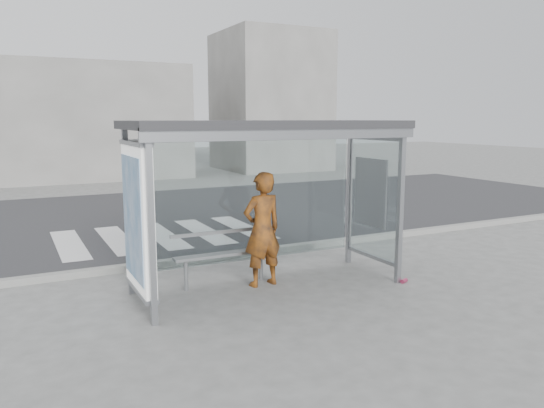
# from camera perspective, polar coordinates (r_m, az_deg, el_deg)

# --- Properties ---
(ground) EXTENTS (80.00, 80.00, 0.00)m
(ground) POSITION_cam_1_polar(r_m,az_deg,el_deg) (8.48, -0.35, -9.01)
(ground) COLOR slate
(ground) RESTS_ON ground
(road) EXTENTS (30.00, 10.00, 0.01)m
(road) POSITION_cam_1_polar(r_m,az_deg,el_deg) (14.90, -12.40, -1.25)
(road) COLOR #2E2E31
(road) RESTS_ON ground
(curb) EXTENTS (30.00, 0.18, 0.12)m
(curb) POSITION_cam_1_polar(r_m,az_deg,el_deg) (10.18, -5.26, -5.59)
(curb) COLOR gray
(curb) RESTS_ON ground
(crosswalk) EXTENTS (4.55, 3.00, 0.00)m
(crosswalk) POSITION_cam_1_polar(r_m,az_deg,el_deg) (12.40, -11.75, -3.33)
(crosswalk) COLOR silver
(crosswalk) RESTS_ON ground
(bus_shelter) EXTENTS (4.25, 1.65, 2.62)m
(bus_shelter) POSITION_cam_1_polar(r_m,az_deg,el_deg) (7.99, -2.96, 4.39)
(bus_shelter) COLOR gray
(bus_shelter) RESTS_ON ground
(building_center) EXTENTS (8.00, 5.00, 5.00)m
(building_center) POSITION_cam_1_polar(r_m,az_deg,el_deg) (25.47, -18.85, 8.37)
(building_center) COLOR slate
(building_center) RESTS_ON ground
(building_right) EXTENTS (5.00, 5.00, 7.00)m
(building_right) POSITION_cam_1_polar(r_m,az_deg,el_deg) (28.20, -0.21, 10.92)
(building_right) COLOR slate
(building_right) RESTS_ON ground
(person) EXTENTS (0.71, 0.51, 1.83)m
(person) POSITION_cam_1_polar(r_m,az_deg,el_deg) (8.39, -1.05, -2.74)
(person) COLOR orange
(person) RESTS_ON ground
(bench) EXTENTS (1.66, 0.31, 0.86)m
(bench) POSITION_cam_1_polar(r_m,az_deg,el_deg) (8.56, -5.21, -5.31)
(bench) COLOR gray
(bench) RESTS_ON ground
(soda_can) EXTENTS (0.14, 0.11, 0.07)m
(soda_can) POSITION_cam_1_polar(r_m,az_deg,el_deg) (8.98, 14.02, -8.02)
(soda_can) COLOR #CC3C68
(soda_can) RESTS_ON ground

